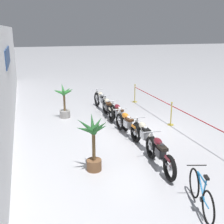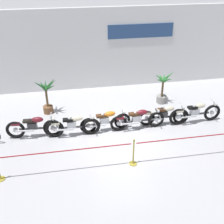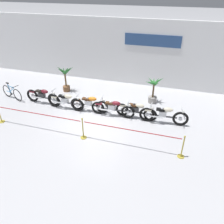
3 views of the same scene
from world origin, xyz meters
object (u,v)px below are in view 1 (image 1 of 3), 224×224
Objects in this scene: stanchion_far_left at (190,119)px; stanchion_mid_right at (135,96)px; motorcycle_maroon_0 at (160,154)px; motorcycle_orange_2 at (127,124)px; motorcycle_maroon_3 at (119,115)px; bicycle at (201,194)px; potted_palm_right_of_row at (93,141)px; stanchion_mid_left at (171,117)px; motorcycle_cream_1 at (144,136)px; potted_palm_left_of_row at (64,102)px; motorcycle_cream_4 at (108,108)px; motorcycle_cream_5 at (102,101)px.

stanchion_far_left is 5.71m from stanchion_mid_right.
motorcycle_maroon_0 is 2.87m from motorcycle_orange_2.
bicycle reaches higher than motorcycle_maroon_3.
potted_palm_right_of_row is at bearing 109.84° from stanchion_far_left.
stanchion_mid_left is (3.48, -2.31, -0.12)m from motorcycle_maroon_0.
motorcycle_cream_1 is 2.22m from stanchion_far_left.
potted_palm_left_of_row is at bearing 18.39° from motorcycle_maroon_0.
potted_palm_left_of_row is (3.10, 2.01, 0.31)m from motorcycle_orange_2.
motorcycle_maroon_0 is 6.30m from potted_palm_left_of_row.
motorcycle_cream_4 is 0.91× the size of motorcycle_cream_5.
potted_palm_left_of_row is 5.47m from potted_palm_right_of_row.
potted_palm_right_of_row is at bearing 36.35° from bicycle.
motorcycle_cream_4 is at bearing 135.10° from stanchion_mid_right.
motorcycle_maroon_3 is (1.33, -0.10, 0.00)m from motorcycle_orange_2.
potted_palm_right_of_row is (-1.03, 2.08, 0.46)m from motorcycle_cream_1.
stanchion_mid_right is at bearing -16.61° from motorcycle_maroon_0.
motorcycle_cream_1 is at bearing -178.88° from motorcycle_cream_5.
potted_palm_right_of_row reaches higher than stanchion_far_left.
motorcycle_orange_2 is at bearing 104.91° from stanchion_mid_left.
motorcycle_maroon_3 is 2.77m from potted_palm_left_of_row.
motorcycle_maroon_3 is 1.42× the size of potted_palm_left_of_row.
motorcycle_cream_5 is (2.58, 0.07, 0.01)m from motorcycle_maroon_3.
motorcycle_cream_4 is 3.01m from stanchion_mid_left.
bicycle is (-8.89, 0.06, -0.08)m from motorcycle_cream_5.
stanchion_mid_left reaches higher than motorcycle_maroon_0.
stanchion_mid_left is at bearing -75.09° from motorcycle_orange_2.
potted_palm_right_of_row is (2.61, 1.92, 0.52)m from bicycle.
motorcycle_maroon_3 is 4.15m from stanchion_mid_right.
motorcycle_cream_4 is at bearing 50.35° from stanchion_mid_left.
motorcycle_orange_2 is at bearing -179.10° from motorcycle_cream_4.
motorcycle_orange_2 is 0.92× the size of motorcycle_maroon_3.
stanchion_mid_left is at bearing -108.41° from motorcycle_maroon_3.
motorcycle_maroon_0 is 0.95× the size of motorcycle_maroon_3.
stanchion_mid_left is at bearing -129.65° from motorcycle_cream_4.
stanchion_mid_right reaches higher than bicycle.
stanchion_mid_right is at bearing -31.76° from motorcycle_maroon_3.
stanchion_far_left is at bearing -154.71° from motorcycle_cream_5.
stanchion_mid_left is 4.25m from stanchion_mid_right.
motorcycle_cream_4 is 1.28× the size of bicycle.
motorcycle_orange_2 is at bearing -0.28° from bicycle.
stanchion_mid_left is (-0.73, -2.18, -0.11)m from motorcycle_maroon_3.
stanchion_mid_left reaches higher than motorcycle_cream_5.
motorcycle_cream_1 is 1.02× the size of motorcycle_orange_2.
potted_palm_left_of_row is (5.97, 1.99, 0.30)m from motorcycle_maroon_0.
motorcycle_cream_5 is at bearing 34.22° from stanchion_mid_left.
motorcycle_cream_5 is at bearing 112.84° from stanchion_mid_right.
bicycle is at bearing 157.58° from stanchion_mid_left.
motorcycle_cream_1 is at bearing 160.91° from stanchion_mid_right.
motorcycle_orange_2 is 2.04× the size of stanchion_mid_left.
motorcycle_cream_1 is 5.25m from motorcycle_cream_5.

